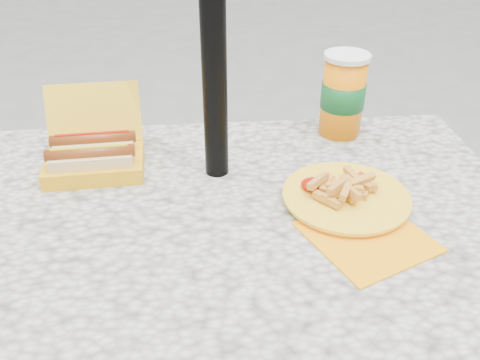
{
  "coord_description": "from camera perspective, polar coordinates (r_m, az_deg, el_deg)",
  "views": [
    {
      "loc": [
        -0.03,
        -0.79,
        1.33
      ],
      "look_at": [
        0.04,
        0.04,
        0.8
      ],
      "focal_mm": 38.0,
      "sensor_mm": 36.0,
      "label": 1
    }
  ],
  "objects": [
    {
      "name": "hotdog_box",
      "position": [
        1.14,
        -16.06,
        2.67
      ],
      "size": [
        0.22,
        0.21,
        0.16
      ],
      "rotation": [
        0.0,
        0.0,
        0.06
      ],
      "color": "yellow",
      "rests_on": "picnic_table"
    },
    {
      "name": "soda_cup",
      "position": [
        1.25,
        11.48,
        9.37
      ],
      "size": [
        0.11,
        0.11,
        0.2
      ],
      "rotation": [
        0.0,
        0.0,
        -0.12
      ],
      "color": "orange",
      "rests_on": "picnic_table"
    },
    {
      "name": "fries_plate",
      "position": [
        1.02,
        11.85,
        -2.0
      ],
      "size": [
        0.27,
        0.37,
        0.05
      ],
      "rotation": [
        0.0,
        0.0,
        0.38
      ],
      "color": "#FF9B09",
      "rests_on": "picnic_table"
    },
    {
      "name": "picnic_table",
      "position": [
        1.05,
        -2.02,
        -8.71
      ],
      "size": [
        1.2,
        0.8,
        0.75
      ],
      "color": "beige",
      "rests_on": "ground"
    },
    {
      "name": "umbrella_pole",
      "position": [
        0.97,
        -3.11,
        18.76
      ],
      "size": [
        0.05,
        0.05,
        2.2
      ],
      "primitive_type": "cylinder",
      "color": "black",
      "rests_on": "ground"
    }
  ]
}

